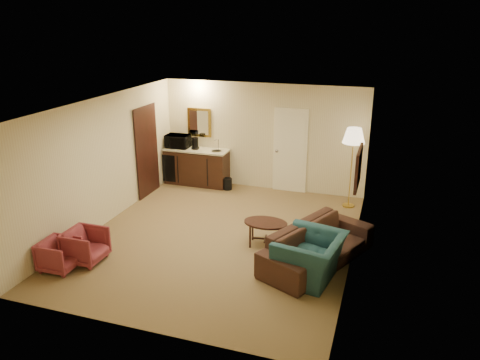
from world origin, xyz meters
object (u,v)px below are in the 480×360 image
object	(u,v)px
microwave	(178,140)
floor_lamp	(351,168)
wetbar_cabinet	(197,167)
rose_chair_far	(85,244)
teal_armchair	(310,250)
coffee_maker	(195,143)
waste_bin	(227,184)
rose_chair_near	(59,253)
sofa	(318,239)
coffee_table	(265,233)

from	to	relation	value
microwave	floor_lamp	bearing A→B (deg)	-5.15
wetbar_cabinet	rose_chair_far	size ratio (longest dim) A/B	2.52
teal_armchair	coffee_maker	world-z (taller)	coffee_maker
teal_armchair	waste_bin	size ratio (longest dim) A/B	3.94
teal_armchair	waste_bin	xyz separation A→B (m)	(-2.67, 3.47, -0.35)
rose_chair_near	coffee_maker	distance (m)	4.77
waste_bin	microwave	distance (m)	1.70
sofa	rose_chair_far	distance (m)	4.04
floor_lamp	microwave	size ratio (longest dim) A/B	3.07
floor_lamp	microwave	bearing A→B (deg)	175.72
wetbar_cabinet	sofa	bearing A→B (deg)	-40.76
sofa	wetbar_cabinet	bearing A→B (deg)	74.12
coffee_maker	coffee_table	bearing A→B (deg)	-64.04
teal_armchair	coffee_table	size ratio (longest dim) A/B	1.37
coffee_table	microwave	world-z (taller)	microwave
rose_chair_far	sofa	bearing A→B (deg)	-72.94
wetbar_cabinet	coffee_maker	world-z (taller)	coffee_maker
sofa	coffee_maker	world-z (taller)	coffee_maker
wetbar_cabinet	coffee_maker	distance (m)	0.61
sofa	coffee_maker	distance (m)	4.80
rose_chair_far	coffee_maker	distance (m)	4.38
coffee_table	sofa	bearing A→B (deg)	-19.42
teal_armchair	microwave	distance (m)	5.47
rose_chair_far	coffee_table	world-z (taller)	rose_chair_far
coffee_table	waste_bin	xyz separation A→B (m)	(-1.69, 2.59, -0.09)
waste_bin	teal_armchair	bearing A→B (deg)	-52.42
wetbar_cabinet	teal_armchair	size ratio (longest dim) A/B	1.46
coffee_table	microwave	bearing A→B (deg)	138.17
wetbar_cabinet	sofa	xyz separation A→B (m)	(3.60, -3.10, -0.01)
wetbar_cabinet	coffee_table	xyz separation A→B (m)	(2.56, -2.74, -0.22)
coffee_maker	teal_armchair	bearing A→B (deg)	-62.80
wetbar_cabinet	waste_bin	bearing A→B (deg)	-9.49
coffee_table	coffee_maker	world-z (taller)	coffee_maker
microwave	sofa	bearing A→B (deg)	-38.04
sofa	teal_armchair	xyz separation A→B (m)	(-0.05, -0.52, 0.04)
sofa	rose_chair_near	distance (m)	4.40
coffee_table	coffee_maker	xyz separation A→B (m)	(-2.58, 2.73, 0.83)
sofa	microwave	world-z (taller)	microwave
teal_armchair	coffee_table	world-z (taller)	teal_armchair
waste_bin	coffee_maker	distance (m)	1.29
wetbar_cabinet	waste_bin	xyz separation A→B (m)	(0.88, -0.15, -0.32)
wetbar_cabinet	microwave	size ratio (longest dim) A/B	2.77
coffee_table	waste_bin	size ratio (longest dim) A/B	2.88
floor_lamp	microwave	distance (m)	4.37
sofa	coffee_table	distance (m)	1.12
rose_chair_near	microwave	distance (m)	4.77
rose_chair_far	waste_bin	size ratio (longest dim) A/B	2.29
coffee_table	floor_lamp	bearing A→B (deg)	61.99
floor_lamp	sofa	bearing A→B (deg)	-95.13
wetbar_cabinet	microwave	xyz separation A→B (m)	(-0.50, 0.01, 0.66)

